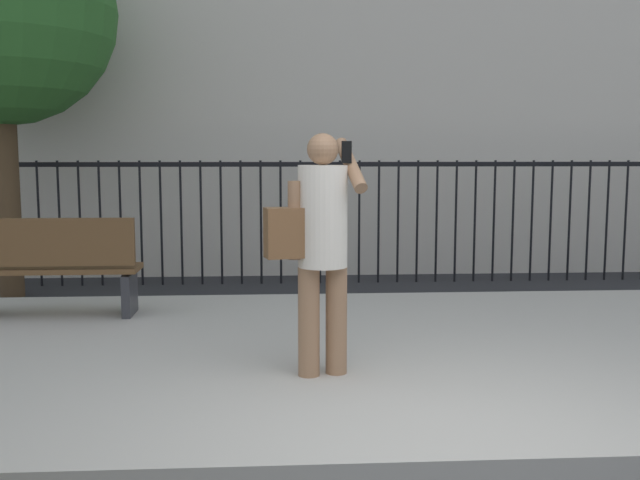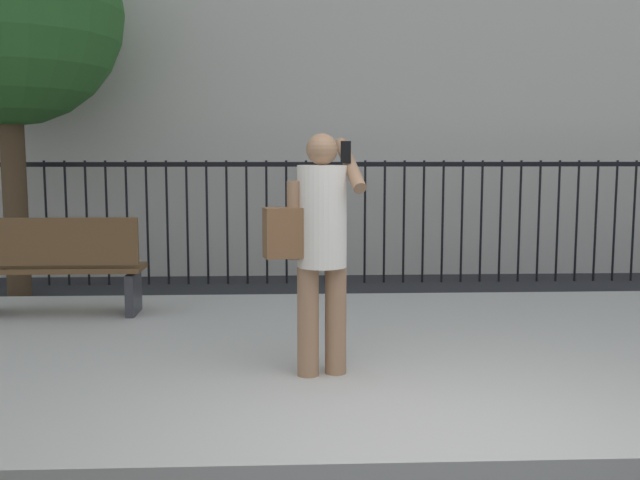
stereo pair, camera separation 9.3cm
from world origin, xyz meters
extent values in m
cube|color=#B2ADA3|center=(0.00, 2.20, 0.07)|extent=(28.00, 4.40, 0.15)
cube|color=black|center=(0.00, 5.90, 1.55)|extent=(12.00, 0.04, 0.06)
cylinder|color=black|center=(-4.21, 5.90, 0.80)|extent=(0.03, 0.03, 1.60)
cylinder|color=black|center=(-3.96, 5.90, 0.80)|extent=(0.03, 0.03, 1.60)
cylinder|color=black|center=(-3.70, 5.90, 0.80)|extent=(0.03, 0.03, 1.60)
cylinder|color=black|center=(-3.45, 5.90, 0.80)|extent=(0.03, 0.03, 1.60)
cylinder|color=black|center=(-3.19, 5.90, 0.80)|extent=(0.03, 0.03, 1.60)
cylinder|color=black|center=(-2.94, 5.90, 0.80)|extent=(0.03, 0.03, 1.60)
cylinder|color=black|center=(-2.68, 5.90, 0.80)|extent=(0.03, 0.03, 1.60)
cylinder|color=black|center=(-2.43, 5.90, 0.80)|extent=(0.03, 0.03, 1.60)
cylinder|color=black|center=(-2.17, 5.90, 0.80)|extent=(0.03, 0.03, 1.60)
cylinder|color=black|center=(-1.91, 5.90, 0.80)|extent=(0.03, 0.03, 1.60)
cylinder|color=black|center=(-1.66, 5.90, 0.80)|extent=(0.03, 0.03, 1.60)
cylinder|color=black|center=(-1.40, 5.90, 0.80)|extent=(0.03, 0.03, 1.60)
cylinder|color=black|center=(-1.15, 5.90, 0.80)|extent=(0.03, 0.03, 1.60)
cylinder|color=black|center=(-0.89, 5.90, 0.80)|extent=(0.03, 0.03, 1.60)
cylinder|color=black|center=(-0.64, 5.90, 0.80)|extent=(0.03, 0.03, 1.60)
cylinder|color=black|center=(-0.38, 5.90, 0.80)|extent=(0.03, 0.03, 1.60)
cylinder|color=black|center=(-0.13, 5.90, 0.80)|extent=(0.03, 0.03, 1.60)
cylinder|color=black|center=(0.13, 5.90, 0.80)|extent=(0.03, 0.03, 1.60)
cylinder|color=black|center=(0.38, 5.90, 0.80)|extent=(0.03, 0.03, 1.60)
cylinder|color=black|center=(0.64, 5.90, 0.80)|extent=(0.03, 0.03, 1.60)
cylinder|color=black|center=(0.89, 5.90, 0.80)|extent=(0.03, 0.03, 1.60)
cylinder|color=black|center=(1.15, 5.90, 0.80)|extent=(0.03, 0.03, 1.60)
cylinder|color=black|center=(1.40, 5.90, 0.80)|extent=(0.03, 0.03, 1.60)
cylinder|color=black|center=(1.66, 5.90, 0.80)|extent=(0.03, 0.03, 1.60)
cylinder|color=black|center=(1.91, 5.90, 0.80)|extent=(0.03, 0.03, 1.60)
cylinder|color=black|center=(2.17, 5.90, 0.80)|extent=(0.03, 0.03, 1.60)
cylinder|color=black|center=(2.43, 5.90, 0.80)|extent=(0.03, 0.03, 1.60)
cylinder|color=black|center=(2.68, 5.90, 0.80)|extent=(0.03, 0.03, 1.60)
cylinder|color=black|center=(2.94, 5.90, 0.80)|extent=(0.03, 0.03, 1.60)
cylinder|color=black|center=(3.19, 5.90, 0.80)|extent=(0.03, 0.03, 1.60)
cylinder|color=black|center=(3.45, 5.90, 0.80)|extent=(0.03, 0.03, 1.60)
cylinder|color=black|center=(3.70, 5.90, 0.80)|extent=(0.03, 0.03, 1.60)
cylinder|color=#936B4C|center=(-0.54, 1.51, 0.53)|extent=(0.15, 0.15, 0.76)
cylinder|color=#936B4C|center=(-0.74, 1.46, 0.53)|extent=(0.15, 0.15, 0.76)
cylinder|color=silver|center=(-0.64, 1.48, 1.26)|extent=(0.41, 0.41, 0.70)
sphere|color=#936B4C|center=(-0.64, 1.48, 1.72)|extent=(0.22, 0.22, 0.22)
cylinder|color=#936B4C|center=(-0.44, 1.53, 1.61)|extent=(0.20, 0.49, 0.38)
cylinder|color=#936B4C|center=(-0.83, 1.44, 1.24)|extent=(0.09, 0.09, 0.53)
cube|color=black|center=(-0.48, 1.46, 1.70)|extent=(0.07, 0.03, 0.15)
cube|color=brown|center=(-0.89, 1.42, 1.16)|extent=(0.31, 0.22, 0.34)
cube|color=brown|center=(-3.06, 3.49, 0.60)|extent=(1.60, 0.45, 0.05)
cube|color=brown|center=(-3.06, 3.29, 0.88)|extent=(1.60, 0.06, 0.44)
cube|color=#333338|center=(-2.36, 3.49, 0.35)|extent=(0.08, 0.41, 0.40)
cylinder|color=#4C3823|center=(-4.08, 5.21, 1.30)|extent=(0.28, 0.28, 2.60)
camera|label=1|loc=(-0.96, -3.43, 1.69)|focal=40.61mm
camera|label=2|loc=(-0.87, -3.44, 1.69)|focal=40.61mm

